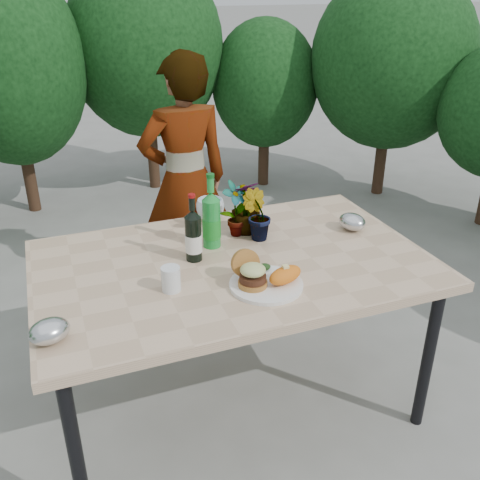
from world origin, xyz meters
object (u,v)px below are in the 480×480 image
object	(u,v)px
patio_table	(233,272)
wine_bottle	(193,236)
dinner_plate	(266,285)
person	(185,181)

from	to	relation	value
patio_table	wine_bottle	world-z (taller)	wine_bottle
dinner_plate	patio_table	bearing A→B (deg)	100.66
patio_table	person	bearing A→B (deg)	85.29
patio_table	person	xyz separation A→B (m)	(0.09, 1.05, 0.04)
dinner_plate	wine_bottle	size ratio (longest dim) A/B	0.97
wine_bottle	person	xyz separation A→B (m)	(0.23, 0.98, -0.12)
dinner_plate	wine_bottle	world-z (taller)	wine_bottle
wine_bottle	person	distance (m)	1.02
dinner_plate	wine_bottle	distance (m)	0.37
dinner_plate	wine_bottle	xyz separation A→B (m)	(-0.19, 0.30, 0.10)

